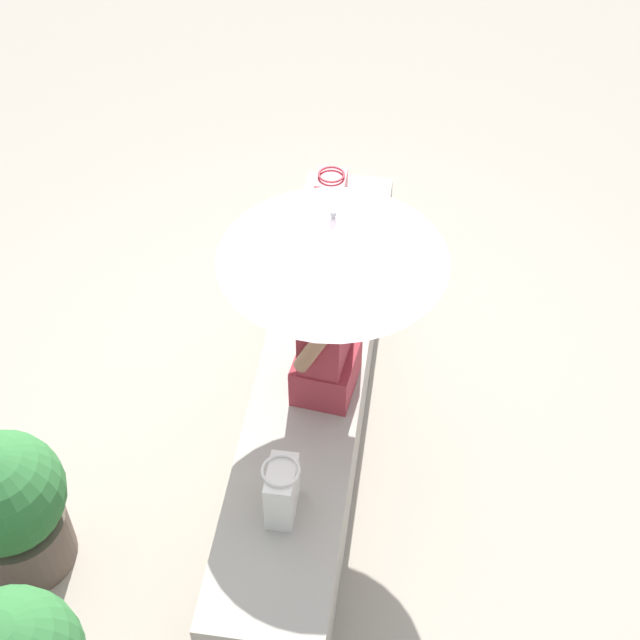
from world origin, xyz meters
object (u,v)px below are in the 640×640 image
(tote_bag_canvas, at_px, (340,274))
(person_seated, at_px, (326,330))
(handbag_black, at_px, (331,200))
(shoulder_bag_spare, at_px, (282,490))
(planter_far, at_px, (8,506))
(parasol, at_px, (333,238))

(tote_bag_canvas, bearing_deg, person_seated, -178.92)
(handbag_black, relative_size, shoulder_bag_spare, 1.19)
(person_seated, distance_m, planter_far, 1.61)
(tote_bag_canvas, relative_size, planter_far, 0.42)
(handbag_black, xyz_separation_m, planter_far, (-2.10, 1.15, -0.20))
(person_seated, distance_m, handbag_black, 1.27)
(shoulder_bag_spare, height_order, planter_far, planter_far)
(handbag_black, xyz_separation_m, tote_bag_canvas, (-0.60, -0.13, -0.01))
(person_seated, bearing_deg, handbag_black, 6.63)
(shoulder_bag_spare, bearing_deg, handbag_black, 1.65)
(person_seated, height_order, handbag_black, person_seated)
(parasol, bearing_deg, planter_far, 122.72)
(tote_bag_canvas, xyz_separation_m, planter_far, (-1.50, 1.28, -0.20))
(parasol, bearing_deg, tote_bag_canvas, 3.47)
(person_seated, xyz_separation_m, shoulder_bag_spare, (-0.73, 0.09, -0.24))
(parasol, height_order, handbag_black, parasol)
(parasol, xyz_separation_m, planter_far, (-0.85, 1.32, -0.99))
(planter_far, bearing_deg, parasol, -57.28)
(person_seated, relative_size, handbag_black, 2.52)
(person_seated, distance_m, shoulder_bag_spare, 0.78)
(tote_bag_canvas, relative_size, shoulder_bag_spare, 1.11)
(parasol, xyz_separation_m, shoulder_bag_spare, (-0.72, 0.11, -0.81))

